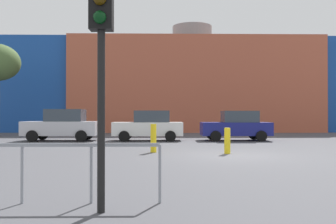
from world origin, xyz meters
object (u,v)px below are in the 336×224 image
Objects in this scene: traffic_light_near_left at (101,35)px; parked_car_2 at (237,126)px; parked_car_1 at (149,126)px; bollard_yellow_0 at (153,138)px; parked_car_0 at (62,125)px; bollard_yellow_1 at (227,141)px.

parked_car_2 is at bearing 163.02° from traffic_light_near_left.
bollard_yellow_0 is at bearing 93.31° from parked_car_1.
bollard_yellow_0 is (5.56, -7.15, -0.35)m from parked_car_0.
parked_car_0 is 5.15m from parked_car_1.
bollard_yellow_1 is (3.33, -7.72, -0.38)m from parked_car_1.
bollard_yellow_0 is at bearing 168.89° from bollard_yellow_1.
traffic_light_near_left is 9.88m from bollard_yellow_1.
parked_car_2 is 4.04× the size of bollard_yellow_1.
bollard_yellow_1 is at bearing 113.34° from parked_car_1.
parked_car_0 is at bearing 137.69° from bollard_yellow_1.
parked_car_1 is at bearing 113.34° from bollard_yellow_1.
parked_car_0 is at bearing -162.34° from traffic_light_near_left.
traffic_light_near_left is 3.67× the size of bollard_yellow_1.
bollard_yellow_1 is (-1.92, -7.72, -0.38)m from parked_car_2.
parked_car_1 is at bearing 93.31° from bollard_yellow_0.
traffic_light_near_left reaches higher than bollard_yellow_0.
bollard_yellow_1 is (8.48, -7.72, -0.42)m from parked_car_0.
traffic_light_near_left is (-0.21, -16.67, 1.86)m from parked_car_1.
traffic_light_near_left reaches higher than bollard_yellow_1.
parked_car_0 is 9.07m from bollard_yellow_0.
bollard_yellow_1 is at bearing -11.11° from bollard_yellow_0.
parked_car_2 is at bearing -180.00° from parked_car_0.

